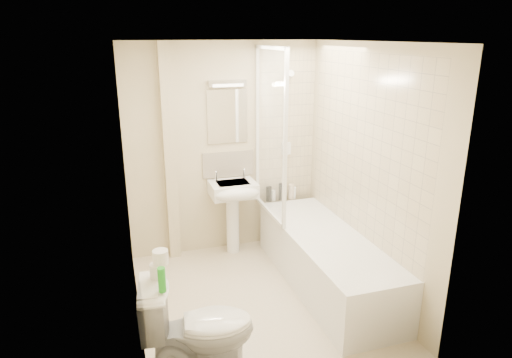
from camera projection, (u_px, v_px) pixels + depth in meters
name	position (u px, v px, depth m)	size (l,w,h in m)	color
floor	(257.00, 300.00, 4.42)	(2.50, 2.50, 0.00)	beige
wall_back	(224.00, 150.00, 5.19)	(2.20, 0.02, 2.40)	beige
wall_left	(130.00, 195.00, 3.74)	(0.02, 2.50, 2.40)	beige
wall_right	(366.00, 171.00, 4.38)	(0.02, 2.50, 2.40)	beige
ceiling	(257.00, 42.00, 3.69)	(2.20, 2.50, 0.02)	white
tile_back	(286.00, 127.00, 5.33)	(0.70, 0.01, 1.75)	beige
tile_right	(363.00, 147.00, 4.36)	(0.01, 2.10, 1.75)	beige
pipe_boxing	(169.00, 155.00, 4.96)	(0.12, 0.12, 2.40)	beige
splashback	(228.00, 164.00, 5.25)	(0.60, 0.01, 0.30)	beige
mirror	(227.00, 117.00, 5.08)	(0.46, 0.01, 0.60)	white
strip_light	(227.00, 83.00, 4.95)	(0.42, 0.07, 0.07)	silver
bathtub	(326.00, 259.00, 4.60)	(0.70, 2.10, 0.55)	white
shower_screen	(270.00, 134.00, 4.82)	(0.04, 0.92, 1.80)	white
shower_fixture	(287.00, 117.00, 5.25)	(0.10, 0.16, 0.99)	white
pedestal_sink	(234.00, 198.00, 5.15)	(0.51, 0.48, 0.99)	white
bottle_black_a	(269.00, 194.00, 5.43)	(0.07, 0.07, 0.18)	black
bottle_white_a	(273.00, 195.00, 5.46)	(0.05, 0.05, 0.13)	silver
bottle_black_b	(281.00, 192.00, 5.47)	(0.05, 0.05, 0.21)	black
bottle_blue	(283.00, 194.00, 5.49)	(0.05, 0.05, 0.14)	navy
bottle_cream	(291.00, 192.00, 5.51)	(0.07, 0.07, 0.18)	beige
bottle_white_b	(294.00, 193.00, 5.53)	(0.05, 0.05, 0.15)	white
toilet	(199.00, 329.00, 3.32)	(0.85, 0.55, 0.82)	white
toilet_roll_lower	(157.00, 271.00, 3.20)	(0.11, 0.11, 0.10)	white
toilet_roll_upper	(160.00, 257.00, 3.18)	(0.11, 0.11, 0.10)	white
green_bottle	(162.00, 280.00, 3.02)	(0.05, 0.05, 0.17)	green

